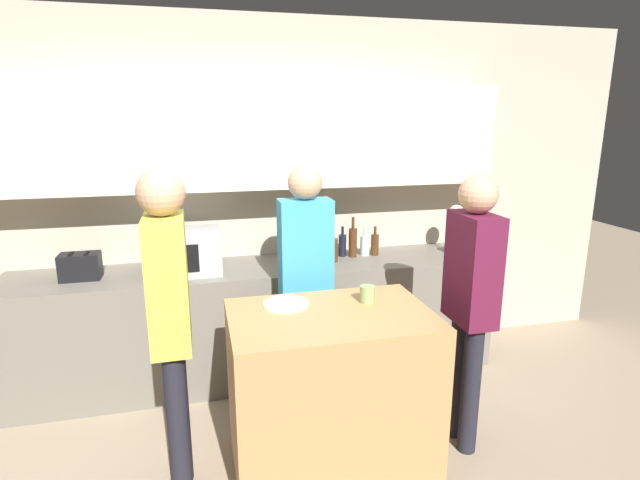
{
  "coord_description": "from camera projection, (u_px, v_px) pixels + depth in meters",
  "views": [
    {
      "loc": [
        -0.42,
        -2.17,
        1.97
      ],
      "look_at": [
        0.25,
        0.51,
        1.28
      ],
      "focal_mm": 28.0,
      "sensor_mm": 36.0,
      "label": 1
    }
  ],
  "objects": [
    {
      "name": "person_right",
      "position": [
        306.0,
        268.0,
        3.27
      ],
      "size": [
        0.34,
        0.22,
        1.67
      ],
      "rotation": [
        0.0,
        0.0,
        -3.13
      ],
      "color": "black",
      "rests_on": "ground_plane"
    },
    {
      "name": "back_counter",
      "position": [
        261.0,
        321.0,
        3.82
      ],
      "size": [
        3.6,
        0.62,
        0.88
      ],
      "color": "#6B665B",
      "rests_on": "ground_plane"
    },
    {
      "name": "back_wall",
      "position": [
        253.0,
        174.0,
        3.81
      ],
      "size": [
        6.4,
        0.4,
        2.7
      ],
      "color": "#B2A893",
      "rests_on": "ground_plane"
    },
    {
      "name": "cup_0",
      "position": [
        367.0,
        294.0,
        2.85
      ],
      "size": [
        0.09,
        0.09,
        0.1
      ],
      "color": "#829F62",
      "rests_on": "kitchen_island"
    },
    {
      "name": "person_center",
      "position": [
        170.0,
        309.0,
        2.47
      ],
      "size": [
        0.23,
        0.34,
        1.74
      ],
      "rotation": [
        0.0,
        0.0,
        -1.56
      ],
      "color": "black",
      "rests_on": "ground_plane"
    },
    {
      "name": "potted_plant",
      "position": [
        455.0,
        229.0,
        4.03
      ],
      "size": [
        0.14,
        0.14,
        0.4
      ],
      "color": "brown",
      "rests_on": "back_counter"
    },
    {
      "name": "bottle_1",
      "position": [
        332.0,
        249.0,
        3.81
      ],
      "size": [
        0.09,
        0.09,
        0.25
      ],
      "color": "#472814",
      "rests_on": "back_counter"
    },
    {
      "name": "person_left",
      "position": [
        471.0,
        291.0,
        2.87
      ],
      "size": [
        0.22,
        0.34,
        1.66
      ],
      "rotation": [
        0.0,
        0.0,
        1.56
      ],
      "color": "black",
      "rests_on": "ground_plane"
    },
    {
      "name": "bottle_3",
      "position": [
        353.0,
        242.0,
        3.93
      ],
      "size": [
        0.07,
        0.07,
        0.32
      ],
      "color": "#472814",
      "rests_on": "back_counter"
    },
    {
      "name": "kitchen_island",
      "position": [
        331.0,
        391.0,
        2.81
      ],
      "size": [
        1.1,
        0.73,
        0.93
      ],
      "color": "#B27F4C",
      "rests_on": "ground_plane"
    },
    {
      "name": "microwave",
      "position": [
        183.0,
        252.0,
        3.54
      ],
      "size": [
        0.52,
        0.39,
        0.3
      ],
      "color": "#B7BABC",
      "rests_on": "back_counter"
    },
    {
      "name": "toaster",
      "position": [
        80.0,
        266.0,
        3.4
      ],
      "size": [
        0.26,
        0.16,
        0.18
      ],
      "color": "black",
      "rests_on": "back_counter"
    },
    {
      "name": "bottle_5",
      "position": [
        375.0,
        244.0,
        3.99
      ],
      "size": [
        0.06,
        0.06,
        0.23
      ],
      "color": "#472814",
      "rests_on": "back_counter"
    },
    {
      "name": "bottle_2",
      "position": [
        342.0,
        245.0,
        3.96
      ],
      "size": [
        0.06,
        0.06,
        0.24
      ],
      "color": "black",
      "rests_on": "back_counter"
    },
    {
      "name": "bottle_4",
      "position": [
        365.0,
        245.0,
        3.99
      ],
      "size": [
        0.08,
        0.08,
        0.22
      ],
      "color": "silver",
      "rests_on": "back_counter"
    },
    {
      "name": "plate_on_island",
      "position": [
        286.0,
        304.0,
        2.82
      ],
      "size": [
        0.26,
        0.26,
        0.01
      ],
      "color": "white",
      "rests_on": "kitchen_island"
    },
    {
      "name": "bottle_0",
      "position": [
        319.0,
        248.0,
        3.86
      ],
      "size": [
        0.09,
        0.09,
        0.24
      ],
      "color": "maroon",
      "rests_on": "back_counter"
    }
  ]
}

